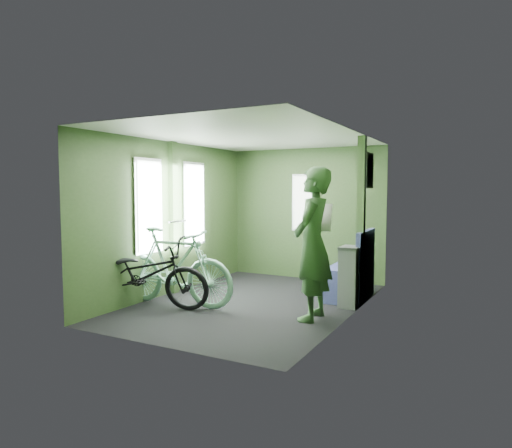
{
  "coord_description": "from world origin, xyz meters",
  "views": [
    {
      "loc": [
        2.96,
        -5.53,
        1.59
      ],
      "look_at": [
        0.0,
        0.1,
        1.1
      ],
      "focal_mm": 32.0,
      "sensor_mm": 36.0,
      "label": 1
    }
  ],
  "objects_px": {
    "bicycle_black": "(145,309)",
    "bicycle_mint": "(174,306)",
    "bench_seat": "(351,278)",
    "passenger": "(312,244)",
    "waste_box": "(350,277)"
  },
  "relations": [
    {
      "from": "bicycle_mint",
      "to": "bench_seat",
      "type": "bearing_deg",
      "value": -56.79
    },
    {
      "from": "bicycle_mint",
      "to": "bench_seat",
      "type": "xyz_separation_m",
      "value": [
        2.01,
        1.53,
        0.3
      ]
    },
    {
      "from": "passenger",
      "to": "waste_box",
      "type": "relative_size",
      "value": 2.26
    },
    {
      "from": "passenger",
      "to": "bicycle_mint",
      "type": "bearing_deg",
      "value": -84.28
    },
    {
      "from": "bicycle_mint",
      "to": "passenger",
      "type": "xyz_separation_m",
      "value": [
        1.89,
        0.28,
        0.93
      ]
    },
    {
      "from": "bicycle_mint",
      "to": "waste_box",
      "type": "distance_m",
      "value": 2.42
    },
    {
      "from": "passenger",
      "to": "waste_box",
      "type": "bearing_deg",
      "value": 160.4
    },
    {
      "from": "bicycle_black",
      "to": "waste_box",
      "type": "xyz_separation_m",
      "value": [
        2.38,
        1.38,
        0.41
      ]
    },
    {
      "from": "bicycle_black",
      "to": "passenger",
      "type": "xyz_separation_m",
      "value": [
        2.14,
        0.58,
        0.93
      ]
    },
    {
      "from": "bicycle_black",
      "to": "waste_box",
      "type": "distance_m",
      "value": 2.78
    },
    {
      "from": "waste_box",
      "to": "bench_seat",
      "type": "bearing_deg",
      "value": 104.02
    },
    {
      "from": "bench_seat",
      "to": "bicycle_black",
      "type": "bearing_deg",
      "value": -142.89
    },
    {
      "from": "bicycle_black",
      "to": "bicycle_mint",
      "type": "height_order",
      "value": "bicycle_mint"
    },
    {
      "from": "bicycle_black",
      "to": "bicycle_mint",
      "type": "bearing_deg",
      "value": -55.2
    },
    {
      "from": "bicycle_black",
      "to": "passenger",
      "type": "distance_m",
      "value": 2.4
    }
  ]
}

